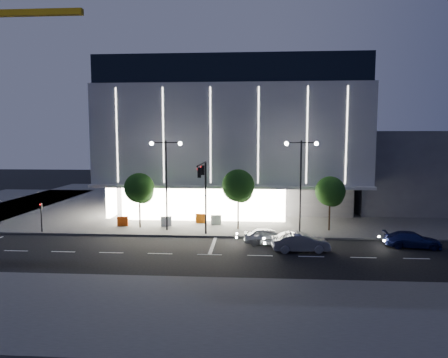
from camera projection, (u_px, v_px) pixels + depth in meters
name	position (u px, v px, depth m)	size (l,w,h in m)	color
ground	(188.00, 249.00, 33.33)	(160.00, 160.00, 0.00)	black
sidewalk_museum	(249.00, 202.00, 56.81)	(70.00, 40.00, 0.15)	#474747
sidewalk_near	(246.00, 312.00, 21.08)	(70.00, 10.00, 0.15)	#474747
museum	(234.00, 138.00, 54.31)	(30.00, 25.80, 18.00)	#4C4C51
annex_building	(402.00, 169.00, 54.91)	(16.00, 20.00, 10.00)	#4C4C51
traffic_mast	(204.00, 185.00, 36.06)	(0.33, 5.89, 7.07)	black
street_lamp_west	(166.00, 172.00, 38.87)	(3.16, 0.36, 9.00)	black
street_lamp_east	(301.00, 172.00, 38.01)	(3.16, 0.36, 9.00)	black
ped_signal_far	(41.00, 214.00, 38.59)	(0.22, 0.24, 3.00)	black
tree_left	(140.00, 190.00, 40.28)	(3.02, 3.02, 5.72)	black
tree_mid	(238.00, 188.00, 39.58)	(3.25, 3.25, 6.15)	black
tree_right	(330.00, 193.00, 39.03)	(2.91, 2.91, 5.51)	black
car_lead	(268.00, 237.00, 34.58)	(1.69, 4.20, 1.43)	#A3A6AA
car_second	(300.00, 242.00, 32.52)	(1.62, 4.65, 1.53)	#A9AAB0
car_third	(412.00, 240.00, 33.72)	(1.86, 4.59, 1.33)	navy
barrier_a	(123.00, 221.00, 41.27)	(1.10, 0.25, 1.00)	#FF4F0E
barrier_b	(166.00, 221.00, 41.22)	(1.10, 0.25, 1.00)	silver
barrier_c	(201.00, 218.00, 42.71)	(1.10, 0.25, 1.00)	#DA5D0C
barrier_d	(216.00, 220.00, 42.05)	(1.10, 0.25, 1.00)	white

